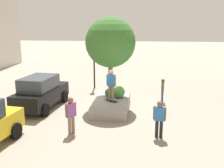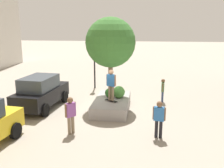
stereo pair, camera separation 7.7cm
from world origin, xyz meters
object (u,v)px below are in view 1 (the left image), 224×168
(passerby_with_bag, at_px, (71,113))
(plaza_tree, at_px, (110,43))
(pedestrian_crossing, at_px, (159,117))
(bystander_watching, at_px, (163,89))
(skateboarder, at_px, (111,83))
(sedan_parked, at_px, (41,92))
(planter_ledge, at_px, (112,104))
(skateboard, at_px, (111,101))
(traffic_light_corner, at_px, (94,53))

(passerby_with_bag, bearing_deg, plaza_tree, -16.01)
(plaza_tree, bearing_deg, pedestrian_crossing, -148.27)
(passerby_with_bag, relative_size, bystander_watching, 1.13)
(bystander_watching, bearing_deg, passerby_with_bag, 140.11)
(plaza_tree, height_order, passerby_with_bag, plaza_tree)
(skateboarder, bearing_deg, bystander_watching, -52.67)
(plaza_tree, height_order, sedan_parked, plaza_tree)
(pedestrian_crossing, bearing_deg, bystander_watching, -5.78)
(planter_ledge, distance_m, passerby_with_bag, 4.03)
(skateboard, height_order, pedestrian_crossing, pedestrian_crossing)
(traffic_light_corner, xyz_separation_m, passerby_with_bag, (-8.69, -0.53, -1.79))
(skateboard, distance_m, pedestrian_crossing, 3.98)
(skateboard, height_order, skateboarder, skateboarder)
(skateboarder, height_order, traffic_light_corner, traffic_light_corner)
(plaza_tree, distance_m, passerby_with_bag, 5.47)
(bystander_watching, bearing_deg, plaza_tree, 106.77)
(plaza_tree, xyz_separation_m, skateboarder, (-1.35, -0.21, -2.15))
(traffic_light_corner, relative_size, bystander_watching, 2.63)
(plaza_tree, height_order, skateboard, plaza_tree)
(skateboarder, distance_m, traffic_light_corner, 6.02)
(skateboarder, xyz_separation_m, traffic_light_corner, (5.58, 2.02, 1.06))
(planter_ledge, distance_m, plaza_tree, 3.67)
(skateboard, xyz_separation_m, bystander_watching, (2.34, -3.07, 0.19))
(planter_ledge, height_order, skateboard, skateboard)
(passerby_with_bag, bearing_deg, skateboarder, -25.57)
(plaza_tree, distance_m, bystander_watching, 4.56)
(planter_ledge, relative_size, pedestrian_crossing, 2.37)
(skateboarder, relative_size, sedan_parked, 0.40)
(skateboard, bearing_deg, bystander_watching, -52.67)
(skateboarder, bearing_deg, sedan_parked, 86.28)
(skateboarder, height_order, passerby_with_bag, skateboarder)
(bystander_watching, bearing_deg, traffic_light_corner, 57.55)
(traffic_light_corner, bearing_deg, planter_ledge, -158.26)
(passerby_with_bag, xyz_separation_m, pedestrian_crossing, (0.05, -4.01, -0.03))
(skateboard, height_order, sedan_parked, sedan_parked)
(skateboard, xyz_separation_m, pedestrian_crossing, (-3.06, -2.52, 0.28))
(skateboard, relative_size, sedan_parked, 0.18)
(skateboard, xyz_separation_m, traffic_light_corner, (5.58, 2.02, 2.10))
(traffic_light_corner, height_order, pedestrian_crossing, traffic_light_corner)
(skateboard, xyz_separation_m, sedan_parked, (0.28, 4.29, 0.30))
(sedan_parked, distance_m, pedestrian_crossing, 7.59)
(skateboard, distance_m, bystander_watching, 3.87)
(pedestrian_crossing, bearing_deg, planter_ledge, 35.00)
(passerby_with_bag, bearing_deg, bystander_watching, -39.89)
(traffic_light_corner, height_order, passerby_with_bag, traffic_light_corner)
(planter_ledge, relative_size, skateboard, 5.16)
(plaza_tree, relative_size, pedestrian_crossing, 2.79)
(passerby_with_bag, xyz_separation_m, bystander_watching, (5.46, -4.56, -0.12))
(skateboarder, distance_m, pedestrian_crossing, 4.04)
(sedan_parked, height_order, bystander_watching, sedan_parked)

